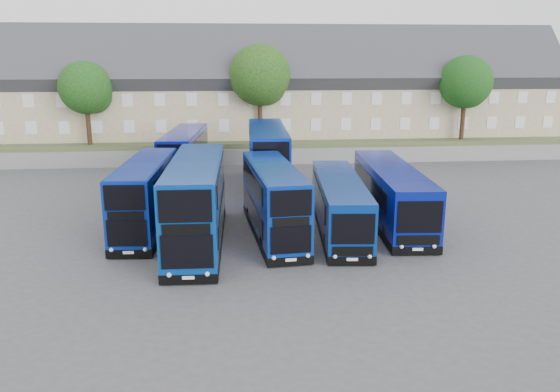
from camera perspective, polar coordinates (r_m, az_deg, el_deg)
The scene contains 15 objects.
ground at distance 28.92m, azimuth -3.06°, elevation -5.95°, with size 120.00×120.00×0.00m, color #434348.
retaining_wall at distance 51.94m, azimuth -4.17°, elevation 4.08°, with size 70.00×0.40×1.50m, color slate.
earth_bank at distance 61.77m, azimuth -4.38°, elevation 5.97°, with size 80.00×20.00×2.00m, color #404E2C.
terrace_row at distance 57.33m, azimuth -1.36°, elevation 10.97°, with size 60.00×10.40×11.20m.
dd_front_left at distance 33.09m, azimuth -13.81°, elevation -0.11°, with size 2.88×10.31×4.05m.
dd_front_mid at distance 29.96m, azimuth -8.70°, elevation -0.81°, with size 2.94×11.70×4.62m.
dd_front_right at distance 31.08m, azimuth -0.68°, elevation -0.63°, with size 3.20×10.35×4.05m.
dd_rear_left at distance 44.21m, azimuth -9.92°, elevation 3.84°, with size 3.33×10.88×4.26m.
dd_rear_right at distance 42.11m, azimuth -1.31°, elevation 3.87°, with size 3.11×12.07×4.77m.
coach_east_a at distance 32.16m, azimuth 6.22°, elevation -1.02°, with size 3.36×11.67×3.15m.
coach_east_b at distance 34.52m, azimuth 11.55°, elevation 0.09°, with size 3.41×12.70×3.43m.
tree_west at distance 53.83m, azimuth -19.48°, elevation 10.43°, with size 4.80×4.80×7.65m.
tree_mid at distance 52.82m, azimuth -1.97°, elevation 12.27°, with size 5.76×5.76×9.18m.
tree_east at distance 57.14m, azimuth 18.92°, elevation 11.00°, with size 5.12×5.12×8.16m.
tree_far at distance 66.01m, azimuth 21.31°, elevation 11.46°, with size 5.44×5.44×8.67m.
Camera 1 is at (-0.98, -27.09, 10.08)m, focal length 35.00 mm.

